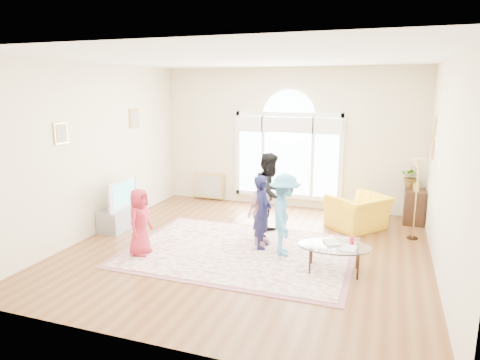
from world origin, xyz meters
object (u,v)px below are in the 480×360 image
(area_rug, at_px, (240,251))
(television, at_px, (120,193))
(armchair, at_px, (358,212))
(coffee_table, at_px, (335,247))
(tv_console, at_px, (121,217))

(area_rug, bearing_deg, television, 170.62)
(armchair, bearing_deg, coffee_table, 34.46)
(tv_console, height_order, television, television)
(tv_console, height_order, armchair, armchair)
(tv_console, bearing_deg, television, -0.00)
(armchair, bearing_deg, tv_console, -32.24)
(coffee_table, distance_m, armchair, 2.22)
(area_rug, xyz_separation_m, armchair, (1.81, 1.93, 0.33))
(area_rug, distance_m, coffee_table, 1.69)
(coffee_table, bearing_deg, armchair, 79.14)
(tv_console, relative_size, coffee_table, 0.86)
(area_rug, bearing_deg, coffee_table, -9.95)
(tv_console, bearing_deg, armchair, 18.38)
(tv_console, distance_m, television, 0.50)
(area_rug, height_order, coffee_table, coffee_table)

